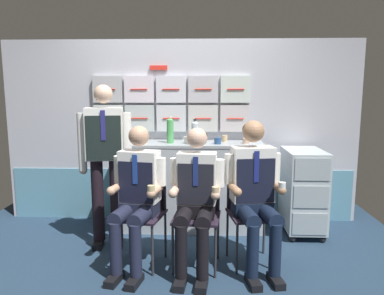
{
  "coord_description": "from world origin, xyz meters",
  "views": [
    {
      "loc": [
        0.29,
        -2.95,
        1.56
      ],
      "look_at": [
        0.17,
        0.4,
        1.04
      ],
      "focal_mm": 34.05,
      "sensor_mm": 36.0,
      "label": 1
    }
  ],
  "objects_px": {
    "water_bottle_blue_cap": "(195,133)",
    "paper_cup_blue": "(246,141)",
    "crew_member_center": "(196,194)",
    "folding_chair_right": "(249,203)",
    "crew_member_left": "(136,192)",
    "snack_banana": "(140,141)",
    "service_trolley": "(303,189)",
    "crew_member_standing": "(105,153)",
    "crew_member_right": "(255,188)",
    "folding_chair_center": "(198,205)",
    "folding_chair_left": "(143,203)"
  },
  "relations": [
    {
      "from": "water_bottle_blue_cap",
      "to": "paper_cup_blue",
      "type": "height_order",
      "value": "water_bottle_blue_cap"
    },
    {
      "from": "crew_member_center",
      "to": "folding_chair_right",
      "type": "bearing_deg",
      "value": 26.71
    },
    {
      "from": "crew_member_left",
      "to": "snack_banana",
      "type": "xyz_separation_m",
      "value": [
        -0.14,
        0.99,
        0.31
      ]
    },
    {
      "from": "service_trolley",
      "to": "paper_cup_blue",
      "type": "distance_m",
      "value": 0.82
    },
    {
      "from": "service_trolley",
      "to": "crew_member_standing",
      "type": "xyz_separation_m",
      "value": [
        -2.06,
        -0.41,
        0.46
      ]
    },
    {
      "from": "folding_chair_right",
      "to": "snack_banana",
      "type": "bearing_deg",
      "value": 145.66
    },
    {
      "from": "crew_member_left",
      "to": "crew_member_right",
      "type": "distance_m",
      "value": 1.03
    },
    {
      "from": "crew_member_center",
      "to": "snack_banana",
      "type": "distance_m",
      "value": 1.25
    },
    {
      "from": "folding_chair_right",
      "to": "service_trolley",
      "type": "bearing_deg",
      "value": 45.24
    },
    {
      "from": "snack_banana",
      "to": "folding_chair_center",
      "type": "bearing_deg",
      "value": -52.01
    },
    {
      "from": "snack_banana",
      "to": "folding_chair_left",
      "type": "bearing_deg",
      "value": -78.32
    },
    {
      "from": "snack_banana",
      "to": "crew_member_right",
      "type": "bearing_deg",
      "value": -38.74
    },
    {
      "from": "folding_chair_left",
      "to": "crew_member_standing",
      "type": "bearing_deg",
      "value": 143.8
    },
    {
      "from": "service_trolley",
      "to": "crew_member_right",
      "type": "bearing_deg",
      "value": -127.58
    },
    {
      "from": "crew_member_left",
      "to": "crew_member_center",
      "type": "distance_m",
      "value": 0.52
    },
    {
      "from": "crew_member_standing",
      "to": "snack_banana",
      "type": "relative_size",
      "value": 9.4
    },
    {
      "from": "folding_chair_center",
      "to": "crew_member_right",
      "type": "distance_m",
      "value": 0.54
    },
    {
      "from": "folding_chair_right",
      "to": "water_bottle_blue_cap",
      "type": "height_order",
      "value": "water_bottle_blue_cap"
    },
    {
      "from": "service_trolley",
      "to": "crew_member_right",
      "type": "xyz_separation_m",
      "value": [
        -0.64,
        -0.83,
        0.23
      ]
    },
    {
      "from": "service_trolley",
      "to": "folding_chair_left",
      "type": "bearing_deg",
      "value": -156.2
    },
    {
      "from": "folding_chair_left",
      "to": "crew_member_right",
      "type": "bearing_deg",
      "value": -6.23
    },
    {
      "from": "crew_member_standing",
      "to": "crew_member_left",
      "type": "bearing_deg",
      "value": -50.29
    },
    {
      "from": "crew_member_center",
      "to": "snack_banana",
      "type": "height_order",
      "value": "crew_member_center"
    },
    {
      "from": "water_bottle_blue_cap",
      "to": "folding_chair_right",
      "type": "bearing_deg",
      "value": -50.03
    },
    {
      "from": "service_trolley",
      "to": "folding_chair_right",
      "type": "bearing_deg",
      "value": -134.76
    },
    {
      "from": "water_bottle_blue_cap",
      "to": "folding_chair_center",
      "type": "bearing_deg",
      "value": -86.03
    },
    {
      "from": "crew_member_right",
      "to": "water_bottle_blue_cap",
      "type": "relative_size",
      "value": 4.73
    },
    {
      "from": "service_trolley",
      "to": "snack_banana",
      "type": "relative_size",
      "value": 5.38
    },
    {
      "from": "crew_member_standing",
      "to": "water_bottle_blue_cap",
      "type": "xyz_separation_m",
      "value": [
        0.87,
        0.36,
        0.17
      ]
    },
    {
      "from": "folding_chair_left",
      "to": "water_bottle_blue_cap",
      "type": "height_order",
      "value": "water_bottle_blue_cap"
    },
    {
      "from": "folding_chair_center",
      "to": "crew_member_center",
      "type": "bearing_deg",
      "value": -95.46
    },
    {
      "from": "service_trolley",
      "to": "paper_cup_blue",
      "type": "relative_size",
      "value": 12.31
    },
    {
      "from": "service_trolley",
      "to": "crew_member_center",
      "type": "distance_m",
      "value": 1.48
    },
    {
      "from": "folding_chair_right",
      "to": "water_bottle_blue_cap",
      "type": "bearing_deg",
      "value": 129.97
    },
    {
      "from": "folding_chair_center",
      "to": "snack_banana",
      "type": "xyz_separation_m",
      "value": [
        -0.67,
        0.86,
        0.46
      ]
    },
    {
      "from": "water_bottle_blue_cap",
      "to": "paper_cup_blue",
      "type": "bearing_deg",
      "value": 13.01
    },
    {
      "from": "water_bottle_blue_cap",
      "to": "snack_banana",
      "type": "bearing_deg",
      "value": 165.48
    },
    {
      "from": "crew_member_right",
      "to": "water_bottle_blue_cap",
      "type": "xyz_separation_m",
      "value": [
        -0.54,
        0.78,
        0.39
      ]
    },
    {
      "from": "service_trolley",
      "to": "folding_chair_left",
      "type": "height_order",
      "value": "service_trolley"
    },
    {
      "from": "water_bottle_blue_cap",
      "to": "snack_banana",
      "type": "height_order",
      "value": "water_bottle_blue_cap"
    },
    {
      "from": "crew_member_left",
      "to": "folding_chair_right",
      "type": "bearing_deg",
      "value": 11.85
    },
    {
      "from": "folding_chair_left",
      "to": "crew_member_right",
      "type": "xyz_separation_m",
      "value": [
        1.0,
        -0.11,
        0.19
      ]
    },
    {
      "from": "service_trolley",
      "to": "crew_member_right",
      "type": "relative_size",
      "value": 0.71
    },
    {
      "from": "paper_cup_blue",
      "to": "crew_member_standing",
      "type": "bearing_deg",
      "value": -161.25
    },
    {
      "from": "folding_chair_center",
      "to": "snack_banana",
      "type": "height_order",
      "value": "snack_banana"
    },
    {
      "from": "paper_cup_blue",
      "to": "crew_member_right",
      "type": "bearing_deg",
      "value": -91.01
    },
    {
      "from": "folding_chair_center",
      "to": "crew_member_center",
      "type": "height_order",
      "value": "crew_member_center"
    },
    {
      "from": "service_trolley",
      "to": "crew_member_left",
      "type": "height_order",
      "value": "crew_member_left"
    },
    {
      "from": "folding_chair_center",
      "to": "paper_cup_blue",
      "type": "relative_size",
      "value": 11.54
    },
    {
      "from": "crew_member_center",
      "to": "folding_chair_right",
      "type": "distance_m",
      "value": 0.56
    }
  ]
}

